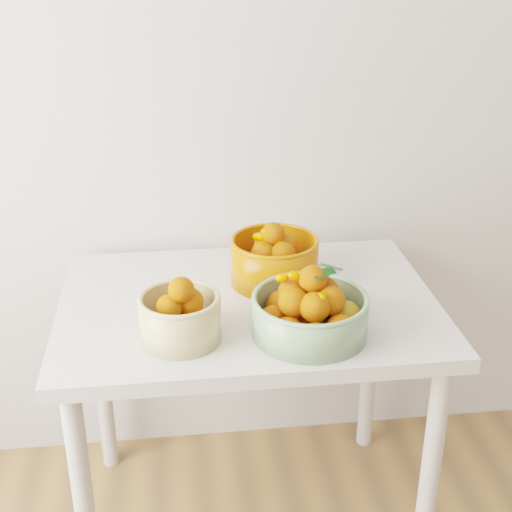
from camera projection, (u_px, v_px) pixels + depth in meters
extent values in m
cube|color=silver|center=(354.00, 44.00, 2.04)|extent=(4.00, 0.04, 2.70)
cube|color=silver|center=(248.00, 307.00, 1.90)|extent=(1.00, 0.70, 0.04)
cylinder|color=silver|center=(85.00, 508.00, 1.75)|extent=(0.05, 0.05, 0.71)
cylinder|color=silver|center=(430.00, 477.00, 1.85)|extent=(0.05, 0.05, 0.71)
cylinder|color=silver|center=(102.00, 375.00, 2.27)|extent=(0.05, 0.05, 0.71)
cylinder|color=silver|center=(370.00, 356.00, 2.37)|extent=(0.05, 0.05, 0.71)
cylinder|color=tan|center=(180.00, 319.00, 1.69)|extent=(0.23, 0.23, 0.11)
torus|color=tan|center=(179.00, 299.00, 1.67)|extent=(0.23, 0.23, 0.01)
sphere|color=#D1660C|center=(201.00, 322.00, 1.71)|extent=(0.07, 0.07, 0.07)
sphere|color=#D1660C|center=(179.00, 313.00, 1.74)|extent=(0.06, 0.06, 0.06)
sphere|color=#D1660C|center=(160.00, 324.00, 1.70)|extent=(0.06, 0.06, 0.06)
sphere|color=#D24E00|center=(181.00, 334.00, 1.65)|extent=(0.06, 0.06, 0.06)
sphere|color=#D24E00|center=(180.00, 323.00, 1.70)|extent=(0.06, 0.06, 0.06)
sphere|color=#D24E00|center=(190.00, 301.00, 1.69)|extent=(0.07, 0.07, 0.07)
sphere|color=#D24E00|center=(169.00, 307.00, 1.66)|extent=(0.06, 0.06, 0.06)
sphere|color=#D24E00|center=(181.00, 290.00, 1.65)|extent=(0.06, 0.06, 0.06)
ellipsoid|color=#EE6300|center=(177.00, 294.00, 1.66)|extent=(0.03, 0.02, 0.03)
ellipsoid|color=#EE6300|center=(178.00, 293.00, 1.65)|extent=(0.03, 0.04, 0.03)
cylinder|color=#7CA273|center=(310.00, 316.00, 1.72)|extent=(0.33, 0.33, 0.10)
torus|color=#7CA273|center=(310.00, 298.00, 1.70)|extent=(0.33, 0.33, 0.01)
sphere|color=#D1660C|center=(346.00, 315.00, 1.73)|extent=(0.07, 0.07, 0.07)
sphere|color=#D24E00|center=(331.00, 304.00, 1.78)|extent=(0.07, 0.07, 0.07)
sphere|color=#D24E00|center=(302.00, 300.00, 1.80)|extent=(0.07, 0.07, 0.07)
sphere|color=#D24E00|center=(281.00, 306.00, 1.77)|extent=(0.08, 0.08, 0.08)
sphere|color=#D24E00|center=(273.00, 319.00, 1.71)|extent=(0.07, 0.07, 0.07)
sphere|color=#D24E00|center=(288.00, 332.00, 1.66)|extent=(0.07, 0.07, 0.07)
sphere|color=#D24E00|center=(316.00, 336.00, 1.64)|extent=(0.07, 0.07, 0.07)
sphere|color=#D24E00|center=(340.00, 329.00, 1.67)|extent=(0.07, 0.07, 0.07)
sphere|color=#D24E00|center=(310.00, 317.00, 1.72)|extent=(0.07, 0.07, 0.07)
sphere|color=#D24E00|center=(325.00, 291.00, 1.72)|extent=(0.07, 0.07, 0.07)
sphere|color=#D24E00|center=(307.00, 288.00, 1.74)|extent=(0.07, 0.07, 0.07)
sphere|color=#D24E00|center=(292.00, 293.00, 1.72)|extent=(0.07, 0.07, 0.07)
sphere|color=#D24E00|center=(293.00, 302.00, 1.67)|extent=(0.07, 0.07, 0.07)
sphere|color=#D24E00|center=(315.00, 307.00, 1.65)|extent=(0.07, 0.07, 0.07)
sphere|color=#D24E00|center=(330.00, 301.00, 1.68)|extent=(0.07, 0.07, 0.07)
sphere|color=#D24E00|center=(313.00, 279.00, 1.68)|extent=(0.07, 0.07, 0.07)
ellipsoid|color=#EE6300|center=(310.00, 291.00, 1.69)|extent=(0.04, 0.03, 0.03)
ellipsoid|color=#EE6300|center=(294.00, 276.00, 1.68)|extent=(0.04, 0.03, 0.03)
ellipsoid|color=#EE6300|center=(311.00, 280.00, 1.68)|extent=(0.04, 0.03, 0.03)
ellipsoid|color=#EE6300|center=(313.00, 286.00, 1.69)|extent=(0.04, 0.03, 0.04)
ellipsoid|color=#EE6300|center=(311.00, 283.00, 1.68)|extent=(0.03, 0.04, 0.03)
ellipsoid|color=#EE6300|center=(297.00, 293.00, 1.68)|extent=(0.04, 0.03, 0.03)
ellipsoid|color=#EE6300|center=(312.00, 281.00, 1.66)|extent=(0.03, 0.04, 0.03)
ellipsoid|color=#EE6300|center=(321.00, 297.00, 1.64)|extent=(0.03, 0.04, 0.03)
ellipsoid|color=#EE6300|center=(294.00, 284.00, 1.71)|extent=(0.04, 0.04, 0.03)
ellipsoid|color=#EE6300|center=(309.00, 280.00, 1.67)|extent=(0.04, 0.04, 0.03)
ellipsoid|color=#EE6300|center=(319.00, 281.00, 1.68)|extent=(0.04, 0.03, 0.04)
ellipsoid|color=#EE6300|center=(314.00, 284.00, 1.70)|extent=(0.04, 0.04, 0.03)
ellipsoid|color=#EE6300|center=(311.00, 283.00, 1.68)|extent=(0.04, 0.04, 0.03)
ellipsoid|color=#EE6300|center=(313.00, 283.00, 1.67)|extent=(0.04, 0.04, 0.03)
ellipsoid|color=#EE6300|center=(282.00, 278.00, 1.69)|extent=(0.04, 0.04, 0.03)
ellipsoid|color=#EE6300|center=(325.00, 274.00, 1.73)|extent=(0.04, 0.04, 0.04)
ellipsoid|color=#EE6300|center=(314.00, 282.00, 1.68)|extent=(0.04, 0.04, 0.03)
cylinder|color=#CC5709|center=(274.00, 262.00, 1.97)|extent=(0.29, 0.29, 0.13)
torus|color=#CC5709|center=(275.00, 241.00, 1.94)|extent=(0.30, 0.30, 0.01)
sphere|color=#D1660C|center=(300.00, 266.00, 1.99)|extent=(0.07, 0.07, 0.07)
sphere|color=#D1660C|center=(284.00, 257.00, 2.04)|extent=(0.07, 0.07, 0.07)
sphere|color=#D24E00|center=(259.00, 259.00, 2.03)|extent=(0.06, 0.06, 0.06)
sphere|color=#D24E00|center=(249.00, 269.00, 1.97)|extent=(0.06, 0.06, 0.06)
sphere|color=#D24E00|center=(263.00, 278.00, 1.92)|extent=(0.07, 0.07, 0.07)
sphere|color=#D24E00|center=(291.00, 277.00, 1.92)|extent=(0.07, 0.07, 0.07)
sphere|color=#D24E00|center=(274.00, 267.00, 1.98)|extent=(0.07, 0.07, 0.07)
sphere|color=#D24E00|center=(286.00, 246.00, 1.98)|extent=(0.07, 0.07, 0.07)
sphere|color=#D24E00|center=(266.00, 245.00, 1.98)|extent=(0.07, 0.07, 0.07)
sphere|color=#D24E00|center=(264.00, 254.00, 1.93)|extent=(0.07, 0.07, 0.07)
sphere|color=#D24E00|center=(283.00, 255.00, 1.92)|extent=(0.07, 0.07, 0.07)
sphere|color=#D24E00|center=(273.00, 234.00, 1.94)|extent=(0.07, 0.07, 0.07)
ellipsoid|color=#EE6300|center=(271.00, 234.00, 1.92)|extent=(0.04, 0.04, 0.03)
ellipsoid|color=#EE6300|center=(266.00, 232.00, 1.93)|extent=(0.04, 0.03, 0.03)
ellipsoid|color=#EE6300|center=(275.00, 243.00, 1.94)|extent=(0.04, 0.04, 0.03)
ellipsoid|color=#EE6300|center=(285.00, 241.00, 1.97)|extent=(0.04, 0.04, 0.02)
ellipsoid|color=#EE6300|center=(273.00, 234.00, 1.93)|extent=(0.04, 0.04, 0.03)
ellipsoid|color=#EE6300|center=(261.00, 237.00, 1.95)|extent=(0.04, 0.04, 0.03)
ellipsoid|color=#EE6300|center=(280.00, 244.00, 1.93)|extent=(0.04, 0.04, 0.03)
ellipsoid|color=#EE6300|center=(263.00, 237.00, 1.93)|extent=(0.04, 0.03, 0.04)
ellipsoid|color=#EE6300|center=(258.00, 237.00, 1.96)|extent=(0.04, 0.04, 0.03)
ellipsoid|color=#EE6300|center=(281.00, 243.00, 1.95)|extent=(0.04, 0.03, 0.03)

